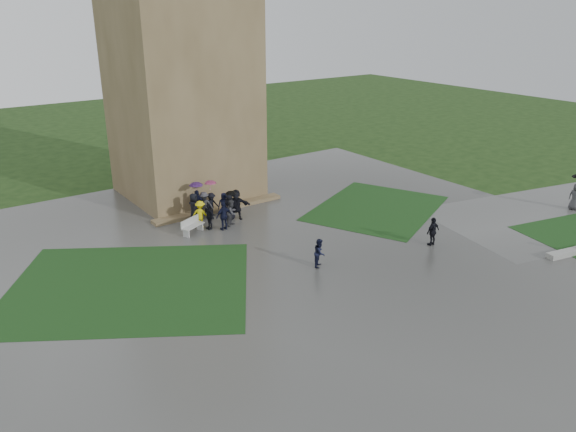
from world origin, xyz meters
TOP-DOWN VIEW (x-y plane):
  - ground at (0.00, 0.00)m, footprint 120.00×120.00m
  - plaza at (0.00, 2.00)m, footprint 34.00×34.00m
  - lawn_inset_left at (-8.50, 4.00)m, footprint 14.10×13.46m
  - lawn_inset_right at (8.50, 5.00)m, footprint 11.12×10.15m
  - tower at (0.00, 15.00)m, footprint 8.00×8.00m
  - tower_plinth at (0.00, 10.60)m, footprint 9.00×0.80m
  - bench at (-3.15, 8.12)m, footprint 1.62×1.09m
  - visitor_cluster at (-1.13, 9.05)m, footprint 3.88×3.48m
  - pedestrian_mid at (0.12, 0.45)m, footprint 0.81×0.77m
  - pedestrian_near at (6.80, -1.08)m, footprint 0.96×0.57m

SIDE VIEW (x-z plane):
  - ground at x=0.00m, z-range 0.00..0.00m
  - plaza at x=0.00m, z-range 0.00..0.02m
  - lawn_inset_left at x=-8.50m, z-range 0.02..0.03m
  - lawn_inset_right at x=8.50m, z-range 0.02..0.03m
  - tower_plinth at x=0.00m, z-range 0.02..0.24m
  - bench at x=-3.15m, z-range 0.03..0.94m
  - pedestrian_mid at x=0.12m, z-range 0.02..1.49m
  - pedestrian_near at x=6.80m, z-range 0.02..1.63m
  - visitor_cluster at x=-1.13m, z-range -0.21..2.17m
  - tower at x=0.00m, z-range 0.00..18.00m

